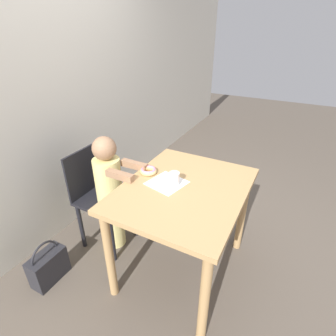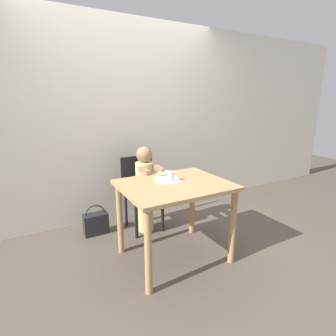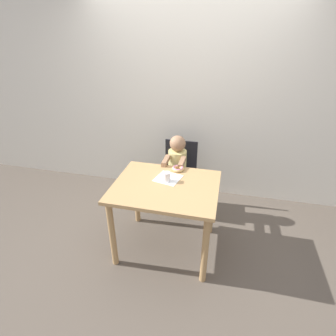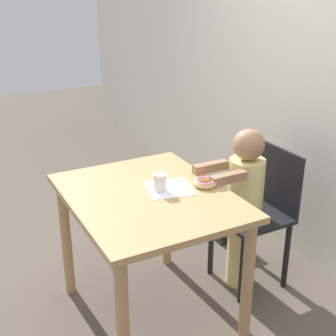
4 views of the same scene
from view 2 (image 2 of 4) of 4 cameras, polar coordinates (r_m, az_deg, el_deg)
ground_plane at (r=2.78m, az=1.37°, el=-18.71°), size 12.00×12.00×0.00m
wall_back at (r=3.45m, az=-8.99°, el=9.85°), size 8.00×0.05×2.50m
dining_table at (r=2.48m, az=1.46°, el=-6.08°), size 0.99×0.80×0.78m
chair at (r=3.17m, az=-5.79°, el=-4.93°), size 0.40×0.40×0.87m
child_figure at (r=3.05m, az=-4.97°, el=-4.33°), size 0.23×0.41×1.02m
donut at (r=2.72m, az=-0.88°, el=-0.98°), size 0.12×0.12×0.04m
napkin at (r=2.54m, az=-0.12°, el=-2.54°), size 0.28×0.28×0.00m
handbag at (r=3.23m, az=-15.44°, el=-11.48°), size 0.28×0.14×0.36m
cup at (r=2.48m, az=0.53°, el=-1.85°), size 0.07×0.07×0.10m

